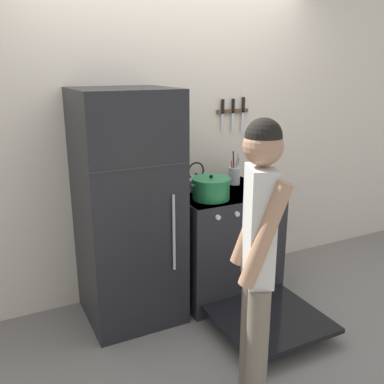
# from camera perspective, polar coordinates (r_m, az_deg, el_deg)

# --- Properties ---
(ground_plane) EXTENTS (14.00, 14.00, 0.00)m
(ground_plane) POSITION_cam_1_polar(r_m,az_deg,el_deg) (3.94, -2.62, -11.69)
(ground_plane) COLOR slate
(wall_back) EXTENTS (10.00, 0.06, 2.55)m
(wall_back) POSITION_cam_1_polar(r_m,az_deg,el_deg) (3.55, -3.09, 6.98)
(wall_back) COLOR beige
(wall_back) RESTS_ON ground_plane
(refrigerator) EXTENTS (0.68, 0.69, 1.72)m
(refrigerator) POSITION_cam_1_polar(r_m,az_deg,el_deg) (3.15, -8.54, -2.22)
(refrigerator) COLOR black
(refrigerator) RESTS_ON ground_plane
(stove_range) EXTENTS (0.80, 1.39, 0.89)m
(stove_range) POSITION_cam_1_polar(r_m,az_deg,el_deg) (3.57, 4.22, -6.95)
(stove_range) COLOR #232326
(stove_range) RESTS_ON ground_plane
(dutch_oven_pot) EXTENTS (0.34, 0.30, 0.19)m
(dutch_oven_pot) POSITION_cam_1_polar(r_m,az_deg,el_deg) (3.23, 2.55, 0.49)
(dutch_oven_pot) COLOR #237A42
(dutch_oven_pot) RESTS_ON stove_range
(tea_kettle) EXTENTS (0.24, 0.19, 0.23)m
(tea_kettle) POSITION_cam_1_polar(r_m,az_deg,el_deg) (3.47, 0.56, 1.37)
(tea_kettle) COLOR silver
(tea_kettle) RESTS_ON stove_range
(utensil_jar) EXTENTS (0.10, 0.10, 0.29)m
(utensil_jar) POSITION_cam_1_polar(r_m,az_deg,el_deg) (3.65, 5.67, 2.26)
(utensil_jar) COLOR #B7BABF
(utensil_jar) RESTS_ON stove_range
(person) EXTENTS (0.35, 0.40, 1.63)m
(person) POSITION_cam_1_polar(r_m,az_deg,el_deg) (2.21, 8.77, -8.59)
(person) COLOR #6B6051
(person) RESTS_ON ground_plane
(wall_knife_strip) EXTENTS (0.31, 0.03, 0.31)m
(wall_knife_strip) POSITION_cam_1_polar(r_m,az_deg,el_deg) (3.75, 5.50, 10.79)
(wall_knife_strip) COLOR brown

